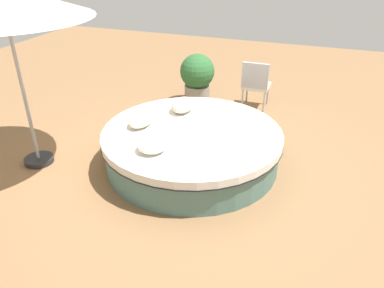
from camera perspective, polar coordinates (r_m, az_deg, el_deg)
The scene contains 8 objects.
ground_plane at distance 5.84m, azimuth -0.00°, elevation -2.88°, with size 16.00×16.00×0.00m, color olive.
round_bed at distance 5.69m, azimuth -0.00°, elevation -0.43°, with size 2.70×2.70×0.56m.
throw_pillow_0 at distance 6.17m, azimuth -1.42°, elevation 5.96°, with size 0.50×0.35×0.22m, color beige.
throw_pillow_1 at distance 5.76m, azimuth -7.71°, elevation 3.69°, with size 0.53×0.34×0.17m, color beige.
throw_pillow_2 at distance 5.04m, azimuth -6.06°, elevation -0.13°, with size 0.43×0.40×0.17m, color white.
patio_chair at distance 7.61m, azimuth 9.66°, elevation 9.25°, with size 0.50×0.52×0.98m.
patio_umbrella at distance 5.57m, azimuth -26.85°, elevation 18.62°, with size 2.27×2.27×2.57m.
planter at distance 7.83m, azimuth 0.81°, elevation 10.24°, with size 0.71×0.71×1.03m.
Camera 1 is at (-4.65, -1.70, 3.09)m, focal length 35.06 mm.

